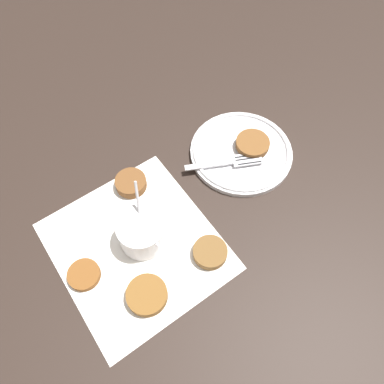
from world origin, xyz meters
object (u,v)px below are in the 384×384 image
at_px(fork, 232,162).
at_px(sauce_bowl, 142,233).
at_px(fritter_on_plate, 253,144).
at_px(serving_plate, 241,151).

bearing_deg(fork, sauce_bowl, -90.18).
height_order(fritter_on_plate, fork, fritter_on_plate).
relative_size(serving_plate, fork, 1.50).
height_order(sauce_bowl, fritter_on_plate, sauce_bowl).
bearing_deg(fritter_on_plate, fork, -90.41).
bearing_deg(sauce_bowl, fritter_on_plate, 89.77).
height_order(sauce_bowl, serving_plate, sauce_bowl).
relative_size(serving_plate, fritter_on_plate, 3.05).
bearing_deg(serving_plate, fork, -76.99).
xyz_separation_m(sauce_bowl, serving_plate, (-0.01, 0.28, -0.02)).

